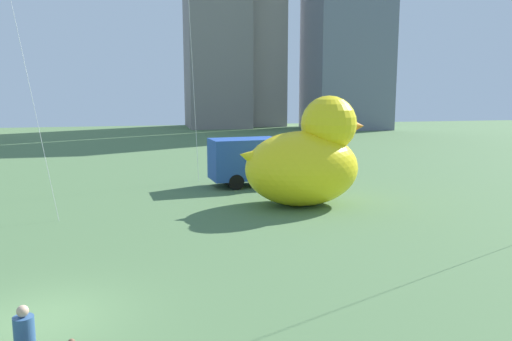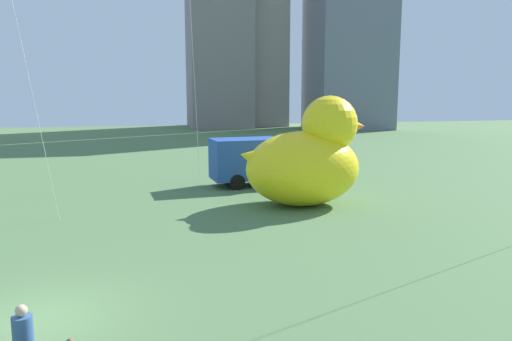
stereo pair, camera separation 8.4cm
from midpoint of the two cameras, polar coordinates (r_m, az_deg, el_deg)
ground_plane at (r=14.45m, az=-23.33°, el=-15.18°), size 140.00×140.00×0.00m
person_adult at (r=11.44m, az=-24.70°, el=-16.95°), size 0.40×0.40×1.63m
giant_inflatable_duck at (r=25.35m, az=5.58°, el=1.27°), size 6.58×4.22×5.46m
box_truck at (r=30.62m, az=-0.23°, el=1.00°), size 5.82×2.83×2.85m
city_skyline at (r=76.13m, az=-11.09°, el=15.66°), size 75.60×18.57×34.66m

